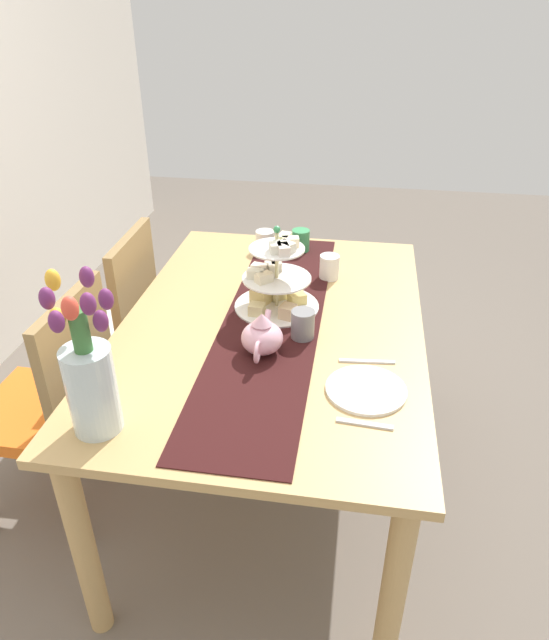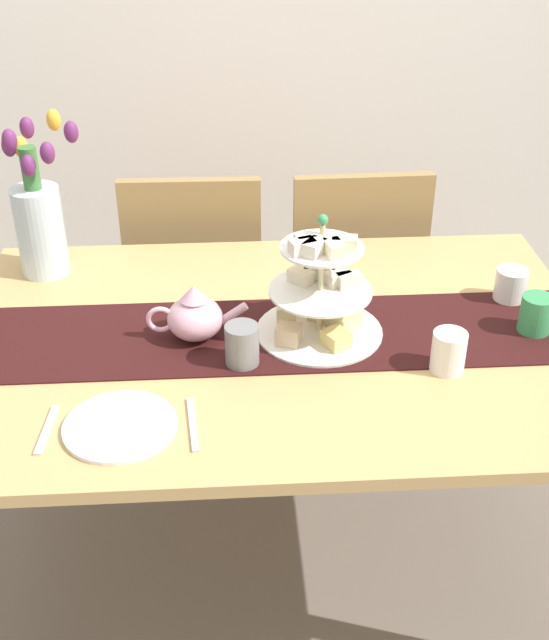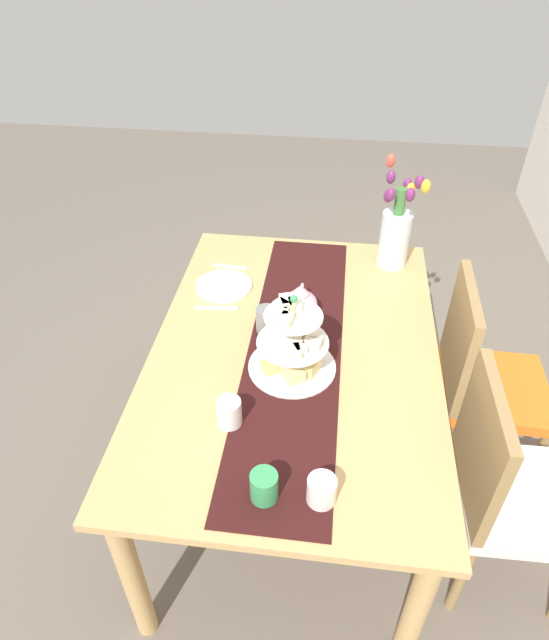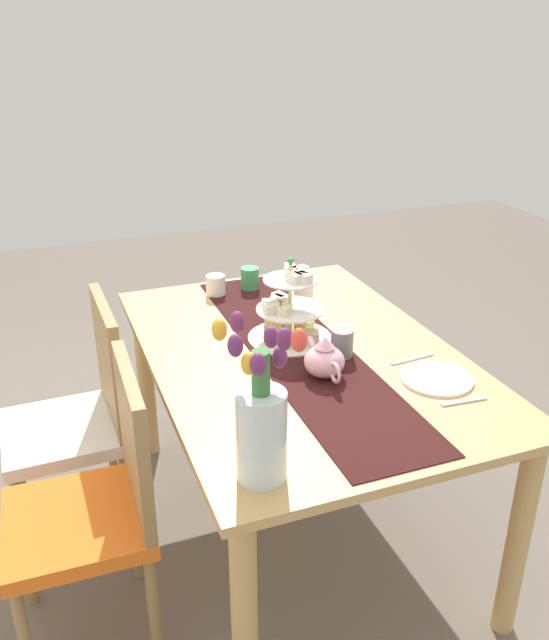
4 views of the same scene
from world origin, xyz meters
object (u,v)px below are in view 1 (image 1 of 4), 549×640
chair_right (114,324)px  mug_white_text (329,267)px  fork_left (365,424)px  dining_table (272,347)px  tiered_cake_stand (276,282)px  teapot (262,337)px  cream_jug (265,240)px  mug_grey (303,324)px  tulip_vase (89,376)px  mug_orange (301,241)px  knife_left (367,361)px  chair_left (55,399)px  dinner_plate_left (366,390)px

chair_right → mug_white_text: bearing=-85.7°
fork_left → dining_table: bearing=33.8°
tiered_cake_stand → teapot: bearing=-179.1°
teapot → cream_jug: size_ratio=2.80×
tiered_cake_stand → teapot: 0.30m
cream_jug → fork_left: size_ratio=0.57×
cream_jug → mug_grey: mug_grey is taller
chair_right → tulip_vase: bearing=-157.3°
tulip_vase → mug_orange: tulip_vase is taller
teapot → mug_white_text: size_ratio=2.51×
knife_left → mug_white_text: mug_white_text is taller
dining_table → teapot: (-0.20, 0.00, 0.16)m
chair_right → mug_grey: (-0.38, -0.85, 0.31)m
teapot → mug_white_text: (0.56, -0.16, -0.01)m
tulip_vase → cream_jug: bearing=-10.8°
fork_left → chair_left: bearing=75.9°
cream_jug → knife_left: cream_jug is taller
teapot → mug_white_text: bearing=-16.5°
tulip_vase → tiered_cake_stand: bearing=-26.8°
fork_left → mug_grey: size_ratio=1.58×
mug_white_text → teapot: bearing=163.5°
chair_left → mug_grey: size_ratio=9.58×
dinner_plate_left → mug_grey: 0.33m
teapot → dinner_plate_left: size_ratio=1.04×
tulip_vase → mug_grey: (0.51, -0.47, -0.11)m
tulip_vase → teapot: bearing=-41.3°
chair_left → tulip_vase: size_ratio=2.04×
chair_left → cream_jug: 1.06m
chair_right → dinner_plate_left: 1.26m
chair_right → fork_left: (-0.78, -1.06, 0.26)m
cream_jug → mug_white_text: mug_white_text is taller
dining_table → cream_jug: bearing=12.3°
dining_table → chair_left: size_ratio=1.65×
chair_right → mug_orange: chair_right is taller
mug_white_text → chair_left: bearing=122.9°
fork_left → tiered_cake_stand: bearing=29.4°
fork_left → mug_grey: bearing=28.0°
mug_grey → fork_left: bearing=-152.0°
dinner_plate_left → mug_grey: (0.25, 0.21, 0.05)m
knife_left → mug_white_text: (0.56, 0.16, 0.04)m
dining_table → dinner_plate_left: dinner_plate_left is taller
chair_right → mug_grey: size_ratio=9.58×
knife_left → mug_grey: size_ratio=1.79×
fork_left → chair_right: bearing=53.6°
fork_left → mug_white_text: (0.85, 0.16, 0.04)m
tiered_cake_stand → mug_orange: 0.51m
tulip_vase → mug_white_text: tulip_vase is taller
dinner_plate_left → mug_orange: mug_orange is taller
dinner_plate_left → mug_grey: mug_grey is taller
dining_table → mug_grey: (-0.09, -0.11, 0.16)m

